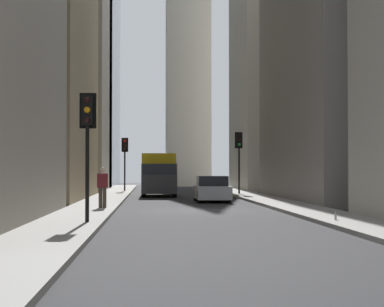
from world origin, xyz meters
TOP-DOWN VIEW (x-y plane):
  - ground_plane at (0.00, 0.00)m, footprint 135.00×135.00m
  - sidewalk_right at (0.00, 4.50)m, footprint 90.00×2.20m
  - sidewalk_left at (0.00, -4.50)m, footprint 90.00×2.20m
  - building_left_far at (29.61, -10.60)m, footprint 12.73×10.00m
  - building_right_far at (28.62, 10.59)m, footprint 13.50×10.50m
  - church_spire at (45.09, -2.13)m, footprint 5.26×5.26m
  - delivery_truck at (16.40, 1.40)m, footprint 6.46×2.25m
  - sedan_silver at (7.71, -1.40)m, footprint 4.30×1.78m
  - traffic_light_foreground at (-8.45, 3.88)m, footprint 0.43×0.52m
  - traffic_light_midblock at (16.69, -4.07)m, footprint 0.43×0.52m
  - traffic_light_far_junction at (23.74, 3.95)m, footprint 0.43×0.52m
  - pedestrian at (-0.57, 3.96)m, footprint 0.26×0.44m
  - discarded_bottle at (-8.04, -3.95)m, footprint 0.07×0.07m

SIDE VIEW (x-z plane):
  - ground_plane at x=0.00m, z-range 0.00..0.00m
  - sidewalk_right at x=0.00m, z-range 0.00..0.14m
  - sidewalk_left at x=0.00m, z-range 0.00..0.14m
  - discarded_bottle at x=-8.04m, z-range 0.11..0.38m
  - sedan_silver at x=7.71m, z-range -0.04..1.37m
  - pedestrian at x=-0.57m, z-range 0.22..1.93m
  - delivery_truck at x=16.40m, z-range 0.04..2.88m
  - traffic_light_foreground at x=-8.45m, z-range 1.07..5.05m
  - traffic_light_far_junction at x=23.74m, z-range 1.11..5.23m
  - traffic_light_midblock at x=16.69m, z-range 1.13..5.32m
  - building_left_far at x=29.61m, z-range 0.00..23.95m
  - building_right_far at x=28.62m, z-range 0.01..30.38m
  - church_spire at x=45.09m, z-range 0.74..33.51m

